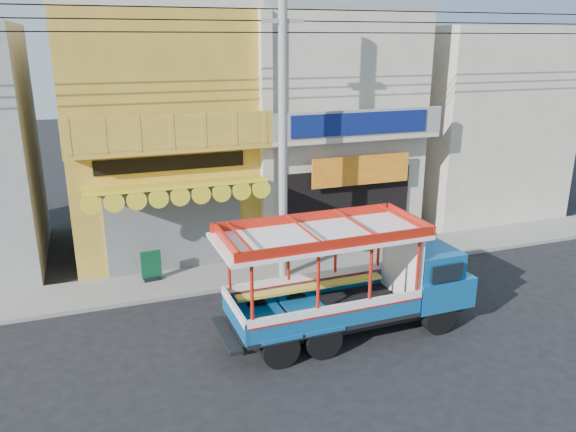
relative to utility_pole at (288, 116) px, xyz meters
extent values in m
plane|color=black|center=(0.85, -3.30, -5.03)|extent=(90.00, 90.00, 0.00)
cube|color=slate|center=(0.85, 0.70, -4.97)|extent=(30.00, 2.00, 0.12)
cube|color=#AE8726|center=(-3.15, 4.70, -1.03)|extent=(6.00, 6.00, 8.00)
cube|color=#595B5E|center=(-3.15, 1.68, -3.63)|extent=(4.20, 0.10, 2.60)
cube|color=yellow|center=(-3.15, 0.95, -1.98)|extent=(5.20, 1.50, 0.31)
cube|color=#AE8726|center=(-3.15, 1.35, -0.98)|extent=(6.00, 0.70, 0.18)
cube|color=#AE8726|center=(-3.15, 1.05, -0.43)|extent=(6.00, 0.12, 0.95)
cube|color=black|center=(-3.15, 1.67, -1.48)|extent=(4.50, 0.04, 0.45)
cube|color=#B2AA92|center=(-3.15, 4.70, 3.09)|extent=(6.00, 6.00, 0.24)
cube|color=#B2AA92|center=(2.85, 4.70, -1.03)|extent=(6.00, 6.00, 8.00)
cube|color=black|center=(2.85, 1.68, -3.53)|extent=(4.60, 0.12, 2.80)
cube|color=yellow|center=(3.15, 1.40, -2.13)|extent=(3.60, 0.05, 1.00)
cube|color=#B2AA92|center=(2.85, 1.35, -0.98)|extent=(6.00, 0.70, 0.18)
cube|color=gray|center=(2.85, 1.05, -0.48)|extent=(6.00, 0.12, 0.85)
cube|color=navy|center=(2.85, 0.98, -0.48)|extent=(4.80, 0.06, 0.70)
cube|color=gray|center=(2.85, 4.70, 3.09)|extent=(6.00, 6.00, 0.24)
cube|color=#B2AA92|center=(-0.15, 1.55, -1.03)|extent=(0.35, 0.30, 8.00)
cube|color=#B2AA92|center=(9.85, 4.70, -1.23)|extent=(6.00, 6.00, 7.60)
cylinder|color=gray|center=(-0.15, 0.00, -0.53)|extent=(0.26, 0.26, 9.00)
cube|color=gray|center=(-0.15, 0.00, 2.57)|extent=(1.20, 0.12, 0.12)
cylinder|color=black|center=(0.85, 0.00, 2.27)|extent=(28.00, 0.04, 0.04)
cylinder|color=black|center=(0.85, 0.00, 2.57)|extent=(28.00, 0.04, 0.04)
cylinder|color=black|center=(0.85, 0.00, 2.87)|extent=(28.00, 0.04, 0.04)
cylinder|color=black|center=(2.41, -4.52, -4.59)|extent=(0.89, 0.27, 0.89)
cylinder|color=black|center=(2.38, -2.84, -4.59)|extent=(0.89, 0.27, 0.89)
cylinder|color=black|center=(-0.78, -4.59, -4.59)|extent=(0.89, 0.27, 0.89)
cylinder|color=black|center=(-0.82, -2.90, -4.59)|extent=(0.89, 0.27, 0.89)
cylinder|color=black|center=(-1.85, -4.61, -4.59)|extent=(0.89, 0.27, 0.89)
cylinder|color=black|center=(-1.88, -2.92, -4.59)|extent=(0.89, 0.27, 0.89)
cube|color=black|center=(0.27, -3.72, -4.50)|extent=(5.99, 1.58, 0.25)
cube|color=#0F5EA5|center=(2.57, -3.68, -4.01)|extent=(1.64, 1.98, 0.80)
cube|color=#0F5EA5|center=(2.44, -3.68, -3.30)|extent=(1.28, 1.82, 0.67)
cube|color=black|center=(3.06, -3.67, -3.35)|extent=(0.08, 1.56, 0.49)
cube|color=black|center=(-0.47, -3.74, -4.32)|extent=(4.43, 2.04, 0.11)
cube|color=#0F5EA5|center=(-0.45, -4.68, -4.01)|extent=(4.40, 0.16, 0.53)
cube|color=white|center=(-0.45, -4.68, -3.77)|extent=(4.40, 0.16, 0.20)
cube|color=#0F5EA5|center=(-0.48, -2.80, -4.01)|extent=(4.40, 0.16, 0.53)
cube|color=white|center=(-0.48, -2.80, -3.77)|extent=(4.40, 0.16, 0.20)
cylinder|color=red|center=(-2.51, -4.70, -3.03)|extent=(0.08, 0.08, 1.42)
cylinder|color=red|center=(-2.55, -2.85, -3.03)|extent=(0.08, 0.08, 1.42)
cube|color=white|center=(1.75, -3.69, -3.32)|extent=(0.11, 1.80, 2.00)
cube|color=white|center=(-0.55, -3.74, -2.32)|extent=(4.97, 2.27, 0.09)
cube|color=red|center=(-0.55, -3.74, -2.16)|extent=(4.79, 2.18, 0.23)
cube|color=black|center=(-4.03, 1.03, -4.87)|extent=(0.54, 0.33, 0.09)
cube|color=#0C4626|center=(-4.03, 1.03, -4.40)|extent=(0.61, 0.14, 0.84)
imported|color=#265A19|center=(3.25, 1.15, -4.42)|extent=(1.17, 1.16, 0.98)
imported|color=#265A19|center=(4.34, 0.52, -4.43)|extent=(0.57, 0.64, 0.96)
imported|color=#265A19|center=(4.31, 0.69, -4.35)|extent=(0.83, 0.83, 1.13)
camera|label=1|loc=(-5.49, -15.16, 2.10)|focal=35.00mm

